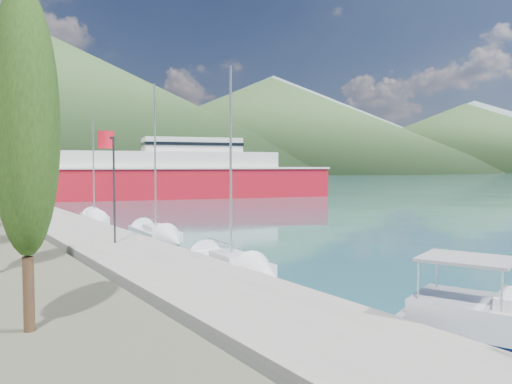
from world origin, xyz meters
TOP-DOWN VIEW (x-y plane):
  - ground at (0.00, 120.00)m, footprint 1400.00×1400.00m
  - quay at (-9.00, 26.00)m, footprint 5.00×88.00m
  - hills_far at (138.59, 618.73)m, footprint 1480.00×900.00m
  - hills_near at (98.04, 372.50)m, footprint 1010.00×520.00m
  - lamp_posts at (-9.00, 14.57)m, footprint 0.15×48.65m
  - sailboat_near at (-5.75, 6.14)m, footprint 2.58×7.65m
  - sailboat_mid at (-4.42, 18.91)m, footprint 2.77×8.39m
  - sailboat_far at (-5.43, 31.69)m, footprint 3.58×7.41m
  - ferry at (13.60, 63.47)m, footprint 57.72×26.22m

SIDE VIEW (x-z plane):
  - ground at x=0.00m, z-range 0.00..0.00m
  - sailboat_mid at x=-4.42m, z-range -5.65..6.23m
  - sailboat_near at x=-5.75m, z-range -5.13..5.73m
  - sailboat_far at x=-5.43m, z-range -4.93..5.52m
  - quay at x=-9.00m, z-range 0.00..0.80m
  - ferry at x=13.60m, z-range -2.20..9.03m
  - lamp_posts at x=-9.00m, z-range 1.05..7.11m
  - hills_near at x=98.04m, z-range -8.32..106.68m
  - hills_far at x=138.59m, z-range -12.61..167.39m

